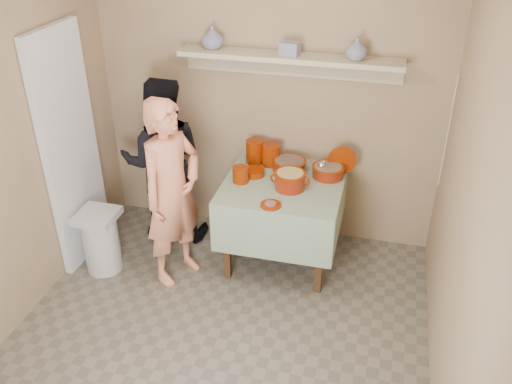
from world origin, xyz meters
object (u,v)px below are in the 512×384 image
(person_helper, at_px, (163,162))
(trash_bin, at_px, (101,241))
(serving_table, at_px, (283,195))
(person_cook, at_px, (172,193))
(cazuela_rice, at_px, (290,179))

(person_helper, height_order, trash_bin, person_helper)
(person_helper, distance_m, serving_table, 1.12)
(person_cook, bearing_deg, cazuela_rice, -44.00)
(person_helper, distance_m, cazuela_rice, 1.19)
(person_cook, xyz_separation_m, trash_bin, (-0.64, -0.09, -0.50))
(serving_table, xyz_separation_m, cazuela_rice, (0.07, -0.09, 0.20))
(person_cook, height_order, serving_table, person_cook)
(trash_bin, bearing_deg, cazuela_rice, 16.13)
(person_cook, relative_size, trash_bin, 2.80)
(serving_table, distance_m, trash_bin, 1.58)
(person_cook, xyz_separation_m, serving_table, (0.80, 0.43, -0.14))
(person_helper, bearing_deg, serving_table, 158.24)
(person_cook, bearing_deg, person_helper, 54.05)
(person_helper, height_order, cazuela_rice, person_helper)
(trash_bin, bearing_deg, serving_table, 20.06)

